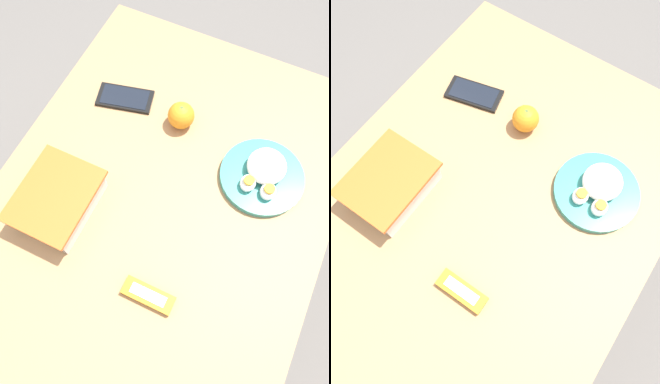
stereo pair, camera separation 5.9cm
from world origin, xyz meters
TOP-DOWN VIEW (x-y plane):
  - ground_plane at (0.00, 0.00)m, footprint 10.00×10.00m
  - table at (0.00, 0.00)m, footprint 1.27×0.83m
  - food_container at (-0.04, 0.22)m, footprint 0.21×0.17m
  - orange_fruit at (0.31, 0.05)m, footprint 0.07×0.07m
  - rice_plate at (0.25, -0.21)m, footprint 0.22×0.22m
  - candy_bar at (-0.14, -0.08)m, footprint 0.04×0.12m
  - cell_phone at (0.32, 0.22)m, footprint 0.11×0.17m

SIDE VIEW (x-z plane):
  - ground_plane at x=0.00m, z-range 0.00..0.00m
  - table at x=0.00m, z-range 0.26..1.00m
  - cell_phone at x=0.32m, z-range 0.74..0.75m
  - candy_bar at x=-0.14m, z-range 0.74..0.76m
  - rice_plate at x=0.25m, z-range 0.73..0.80m
  - food_container at x=-0.04m, z-range 0.74..0.82m
  - orange_fruit at x=0.31m, z-range 0.74..0.82m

